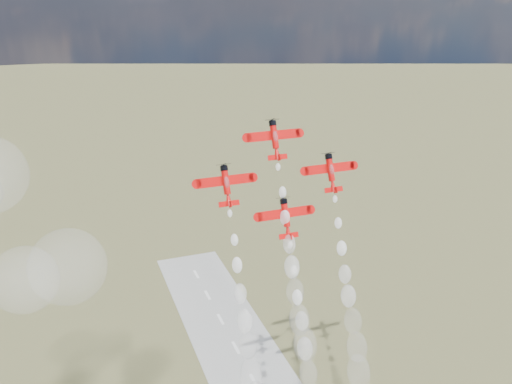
{
  "coord_description": "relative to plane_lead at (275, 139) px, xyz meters",
  "views": [
    {
      "loc": [
        -51.94,
        -92.68,
        126.22
      ],
      "look_at": [
        -11.36,
        17.29,
        82.59
      ],
      "focal_mm": 38.0,
      "sensor_mm": 36.0,
      "label": 1
    }
  ],
  "objects": [
    {
      "name": "plane_right",
      "position": [
        13.17,
        -3.71,
        -8.44
      ],
      "size": [
        13.34,
        6.36,
        8.99
      ],
      "rotation": [
        1.16,
        0.0,
        0.0
      ],
      "color": "red",
      "rests_on": "ground"
    },
    {
      "name": "plane_lead",
      "position": [
        0.0,
        0.0,
        0.0
      ],
      "size": [
        13.34,
        6.36,
        8.99
      ],
      "rotation": [
        1.16,
        0.0,
        0.0
      ],
      "color": "red",
      "rests_on": "ground"
    },
    {
      "name": "smoke_trail_right",
      "position": [
        13.13,
        -19.6,
        -44.93
      ],
      "size": [
        5.1,
        19.34,
        41.29
      ],
      "color": "white",
      "rests_on": "plane_right"
    },
    {
      "name": "plane_slot",
      "position": [
        0.0,
        -7.42,
        -16.88
      ],
      "size": [
        13.34,
        6.36,
        8.99
      ],
      "rotation": [
        1.16,
        0.0,
        0.0
      ],
      "color": "red",
      "rests_on": "ground"
    },
    {
      "name": "plane_left",
      "position": [
        -13.17,
        -3.71,
        -8.44
      ],
      "size": [
        13.34,
        6.36,
        8.99
      ],
      "rotation": [
        1.16,
        0.0,
        0.0
      ],
      "color": "red",
      "rests_on": "ground"
    },
    {
      "name": "smoke_trail_lead",
      "position": [
        -0.13,
        -16.06,
        -36.35
      ],
      "size": [
        5.59,
        19.91,
        41.04
      ],
      "color": "white",
      "rests_on": "plane_lead"
    },
    {
      "name": "smoke_trail_left",
      "position": [
        -13.27,
        -19.86,
        -45.03
      ],
      "size": [
        5.25,
        20.24,
        41.08
      ],
      "color": "white",
      "rests_on": "plane_left"
    }
  ]
}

